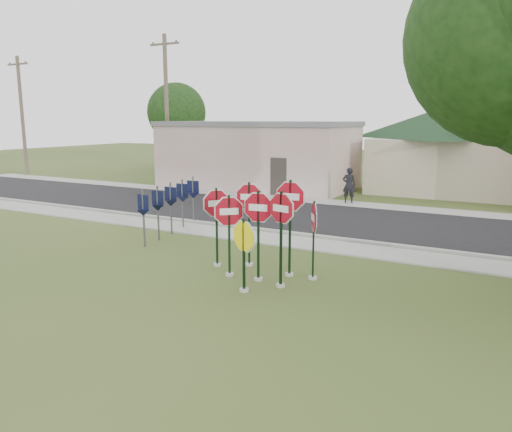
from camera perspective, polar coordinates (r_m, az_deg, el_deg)
The scene contains 20 objects.
ground at distance 12.92m, azimuth -2.99°, elevation -8.65°, with size 120.00×120.00×0.00m, color #354B1C.
sidewalk_near at distance 17.63m, azimuth 6.44°, elevation -3.22°, with size 60.00×1.60×0.06m, color gray.
road at distance 21.76m, azimuth 10.95°, elevation -0.65°, with size 60.00×7.00×0.04m, color black.
sidewalk_far at distance 25.83m, azimuth 13.89°, elevation 1.08°, with size 60.00×1.60×0.06m, color gray.
curb at distance 18.52m, azimuth 7.62°, elevation -2.42°, with size 60.00×0.20×0.14m, color gray.
stop_sign_center at distance 13.36m, azimuth 0.27°, elevation -0.73°, with size 1.12×0.24×2.60m.
stop_sign_yellow at distance 12.59m, azimuth -1.40°, elevation -3.59°, with size 1.06×0.39×2.01m.
stop_sign_left at distance 13.82m, azimuth -3.10°, elevation -0.90°, with size 0.85×0.80×2.42m.
stop_sign_right at distance 12.84m, azimuth 2.89°, elevation -1.03°, with size 1.08×0.30×2.66m.
stop_sign_back_right at distance 13.75m, azimuth 3.92°, elevation 0.37°, with size 1.16×0.24×2.84m.
stop_sign_back_left at distance 14.72m, azimuth -0.79°, elevation 0.49°, with size 1.00×0.46×2.65m.
stop_sign_far_right at distance 13.58m, azimuth 6.60°, elevation -1.55°, with size 0.59×0.99×2.31m.
stop_sign_far_left at distance 14.76m, azimuth -4.53°, elevation 0.03°, with size 0.70×0.91×2.48m.
route_sign_row at distance 19.23m, azimuth -9.71°, elevation 1.52°, with size 1.43×4.63×2.00m.
building_stucco at distance 32.34m, azimuth 0.15°, elevation 7.13°, with size 12.20×6.20×4.20m.
building_house at distance 32.65m, azimuth 21.20°, elevation 9.07°, with size 11.60×11.60×6.20m.
utility_pole_near at distance 32.71m, azimuth -10.17°, elevation 11.95°, with size 2.20×0.26×9.50m.
utility_pole_far at distance 42.86m, azimuth -25.17°, elevation 10.50°, with size 2.20×0.26×9.00m.
bg_tree_left at distance 43.33m, azimuth -9.06°, elevation 11.60°, with size 4.90×4.90×7.35m.
pedestrian at distance 26.33m, azimuth 10.57°, elevation 3.49°, with size 0.67×0.44×1.84m, color black.
Camera 1 is at (6.42, -10.34, 4.35)m, focal length 35.00 mm.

